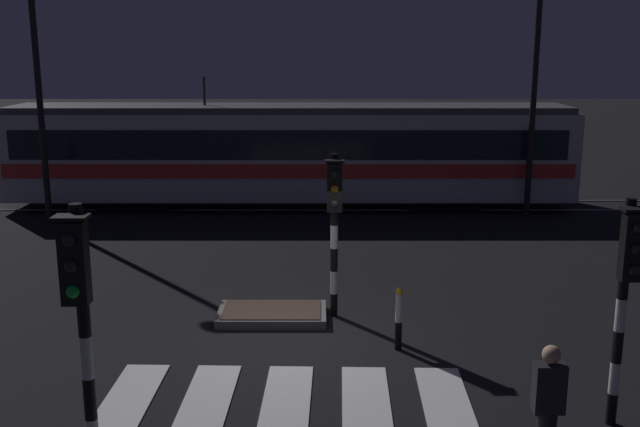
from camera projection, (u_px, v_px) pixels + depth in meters
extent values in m
plane|color=black|center=(290.00, 343.00, 12.98)|extent=(120.00, 120.00, 0.00)
cube|color=#59595E|center=(303.00, 210.00, 23.34)|extent=(80.00, 0.12, 0.03)
cube|color=#59595E|center=(304.00, 201.00, 24.74)|extent=(80.00, 0.12, 0.03)
cube|color=slate|center=(271.00, 314.00, 14.13)|extent=(2.06, 1.19, 0.16)
cube|color=#4C382D|center=(271.00, 310.00, 14.11)|extent=(1.86, 1.07, 0.02)
cylinder|color=black|center=(89.00, 399.00, 8.27)|extent=(0.14, 0.14, 0.50)
cylinder|color=white|center=(86.00, 357.00, 8.16)|extent=(0.14, 0.14, 0.50)
cylinder|color=black|center=(83.00, 315.00, 8.05)|extent=(0.14, 0.14, 0.50)
cylinder|color=white|center=(79.00, 271.00, 7.94)|extent=(0.14, 0.14, 0.50)
cylinder|color=black|center=(76.00, 227.00, 7.83)|extent=(0.14, 0.14, 0.50)
cube|color=black|center=(73.00, 263.00, 7.74)|extent=(0.28, 0.20, 0.90)
sphere|color=black|center=(68.00, 240.00, 7.57)|extent=(0.14, 0.14, 0.14)
sphere|color=black|center=(70.00, 266.00, 7.64)|extent=(0.14, 0.14, 0.14)
sphere|color=green|center=(72.00, 292.00, 7.70)|extent=(0.14, 0.14, 0.14)
cube|color=black|center=(70.00, 218.00, 7.64)|extent=(0.36, 0.24, 0.04)
cylinder|color=black|center=(610.00, 408.00, 10.17)|extent=(0.14, 0.14, 0.45)
cylinder|color=white|center=(613.00, 378.00, 10.07)|extent=(0.14, 0.14, 0.45)
cylinder|color=black|center=(616.00, 347.00, 9.97)|extent=(0.14, 0.14, 0.45)
cylinder|color=white|center=(619.00, 315.00, 9.87)|extent=(0.14, 0.14, 0.45)
cylinder|color=black|center=(622.00, 282.00, 9.77)|extent=(0.14, 0.14, 0.45)
cylinder|color=white|center=(626.00, 249.00, 9.67)|extent=(0.14, 0.14, 0.45)
cylinder|color=black|center=(629.00, 215.00, 9.56)|extent=(0.14, 0.14, 0.45)
cube|color=black|center=(632.00, 247.00, 9.48)|extent=(0.28, 0.20, 0.90)
sphere|color=black|center=(637.00, 228.00, 9.31)|extent=(0.14, 0.14, 0.14)
sphere|color=black|center=(635.00, 249.00, 9.37)|extent=(0.14, 0.14, 0.14)
sphere|color=black|center=(633.00, 270.00, 9.44)|extent=(0.14, 0.14, 0.14)
cube|color=black|center=(635.00, 209.00, 9.37)|extent=(0.36, 0.24, 0.04)
cylinder|color=black|center=(333.00, 304.00, 14.24)|extent=(0.14, 0.14, 0.45)
cylinder|color=white|center=(333.00, 282.00, 14.14)|extent=(0.14, 0.14, 0.45)
cylinder|color=black|center=(333.00, 260.00, 14.04)|extent=(0.14, 0.14, 0.45)
cylinder|color=white|center=(333.00, 237.00, 13.94)|extent=(0.14, 0.14, 0.45)
cylinder|color=black|center=(333.00, 213.00, 13.84)|extent=(0.14, 0.14, 0.45)
cylinder|color=white|center=(333.00, 190.00, 13.74)|extent=(0.14, 0.14, 0.45)
cylinder|color=black|center=(333.00, 166.00, 13.64)|extent=(0.14, 0.14, 0.45)
cube|color=black|center=(334.00, 188.00, 13.56)|extent=(0.28, 0.20, 0.90)
sphere|color=black|center=(334.00, 174.00, 13.39)|extent=(0.14, 0.14, 0.14)
sphere|color=orange|center=(334.00, 189.00, 13.45)|extent=(0.14, 0.14, 0.14)
sphere|color=black|center=(334.00, 204.00, 13.51)|extent=(0.14, 0.14, 0.14)
cube|color=black|center=(334.00, 161.00, 13.45)|extent=(0.36, 0.24, 0.04)
cylinder|color=black|center=(38.00, 96.00, 20.81)|extent=(0.18, 0.18, 7.39)
cylinder|color=black|center=(533.00, 94.00, 21.64)|extent=(0.18, 0.18, 7.42)
cube|color=silver|center=(289.00, 154.00, 23.66)|extent=(17.84, 2.50, 2.70)
cube|color=red|center=(287.00, 171.00, 22.50)|extent=(17.48, 0.04, 0.44)
cube|color=red|center=(291.00, 159.00, 24.98)|extent=(17.48, 0.04, 0.44)
cube|color=black|center=(287.00, 145.00, 22.33)|extent=(16.95, 0.03, 0.90)
cube|color=#4C4C51|center=(289.00, 108.00, 23.34)|extent=(17.48, 2.30, 0.20)
cylinder|color=#262628|center=(203.00, 92.00, 23.23)|extent=(0.08, 0.08, 1.00)
cube|color=black|center=(440.00, 200.00, 24.01)|extent=(2.20, 2.00, 0.35)
cube|color=black|center=(138.00, 201.00, 24.00)|extent=(2.20, 2.00, 0.35)
sphere|color=#F9F2CC|center=(568.00, 166.00, 23.76)|extent=(0.24, 0.24, 0.24)
cube|color=black|center=(548.00, 388.00, 8.67)|extent=(0.36, 0.22, 0.60)
sphere|color=tan|center=(551.00, 354.00, 8.58)|extent=(0.22, 0.22, 0.22)
cylinder|color=black|center=(397.00, 336.00, 12.65)|extent=(0.12, 0.12, 0.50)
cylinder|color=white|center=(398.00, 308.00, 12.54)|extent=(0.12, 0.12, 0.50)
sphere|color=yellow|center=(398.00, 291.00, 12.47)|extent=(0.12, 0.12, 0.12)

